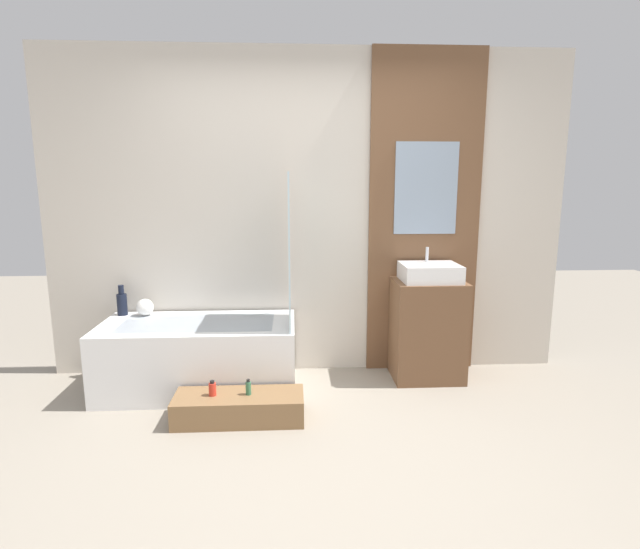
% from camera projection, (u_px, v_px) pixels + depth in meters
% --- Properties ---
extents(ground_plane, '(12.00, 12.00, 0.00)m').
position_uv_depth(ground_plane, '(319.00, 472.00, 2.74)').
color(ground_plane, gray).
extents(wall_tiled_back, '(4.20, 0.06, 2.60)m').
position_uv_depth(wall_tiled_back, '(308.00, 215.00, 4.05)').
color(wall_tiled_back, beige).
rests_on(wall_tiled_back, ground_plane).
extents(wall_wood_accent, '(0.91, 0.04, 2.60)m').
position_uv_depth(wall_wood_accent, '(424.00, 214.00, 4.05)').
color(wall_wood_accent, brown).
rests_on(wall_wood_accent, ground_plane).
extents(bathtub, '(1.45, 0.70, 0.53)m').
position_uv_depth(bathtub, '(199.00, 356.00, 3.80)').
color(bathtub, white).
rests_on(bathtub, ground_plane).
extents(glass_shower_screen, '(0.01, 0.53, 1.11)m').
position_uv_depth(glass_shower_screen, '(289.00, 250.00, 3.62)').
color(glass_shower_screen, silver).
rests_on(glass_shower_screen, bathtub).
extents(wooden_step_bench, '(0.86, 0.32, 0.18)m').
position_uv_depth(wooden_step_bench, '(239.00, 407.00, 3.33)').
color(wooden_step_bench, olive).
rests_on(wooden_step_bench, ground_plane).
extents(vanity_cabinet, '(0.55, 0.42, 0.80)m').
position_uv_depth(vanity_cabinet, '(427.00, 330.00, 3.99)').
color(vanity_cabinet, brown).
rests_on(vanity_cabinet, ground_plane).
extents(sink, '(0.44, 0.37, 0.26)m').
position_uv_depth(sink, '(430.00, 272.00, 3.91)').
color(sink, white).
rests_on(sink, vanity_cabinet).
extents(vase_tall_dark, '(0.08, 0.08, 0.24)m').
position_uv_depth(vase_tall_dark, '(122.00, 303.00, 3.96)').
color(vase_tall_dark, black).
rests_on(vase_tall_dark, bathtub).
extents(vase_round_light, '(0.13, 0.13, 0.13)m').
position_uv_depth(vase_round_light, '(145.00, 307.00, 3.95)').
color(vase_round_light, silver).
rests_on(vase_round_light, bathtub).
extents(bottle_soap_primary, '(0.05, 0.05, 0.10)m').
position_uv_depth(bottle_soap_primary, '(212.00, 389.00, 3.30)').
color(bottle_soap_primary, red).
rests_on(bottle_soap_primary, wooden_step_bench).
extents(bottle_soap_secondary, '(0.04, 0.04, 0.11)m').
position_uv_depth(bottle_soap_secondary, '(248.00, 388.00, 3.31)').
color(bottle_soap_secondary, '#38704C').
rests_on(bottle_soap_secondary, wooden_step_bench).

